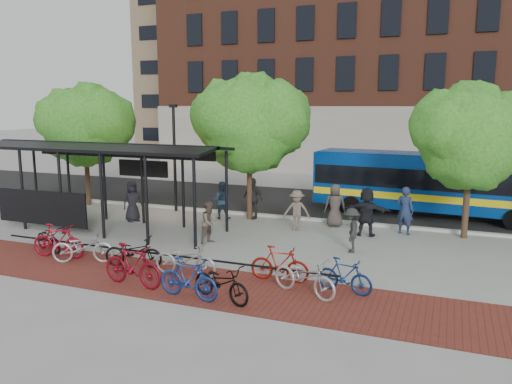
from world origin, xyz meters
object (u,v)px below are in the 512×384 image
(pedestrian_3, at_px, (297,211))
(bike_9, at_px, (280,264))
(bike_11, at_px, (345,276))
(pedestrian_6, at_px, (335,205))
(lamp_post_left, at_px, (175,155))
(pedestrian_7, at_px, (405,210))
(bike_10, at_px, (305,276))
(bike_4, at_px, (133,252))
(pedestrian_5, at_px, (366,212))
(bus, at_px, (433,181))
(bike_8, at_px, (221,282))
(bus_shelter, at_px, (99,157))
(bike_5, at_px, (132,265))
(pedestrian_9, at_px, (351,230))
(bike_6, at_px, (185,259))
(bike_0, at_px, (49,239))
(pedestrian_8, at_px, (210,222))
(pedestrian_0, at_px, (132,201))
(tree_c, at_px, (474,133))
(tree_b, at_px, (252,120))
(bike_2, at_px, (83,247))
(bike_1, at_px, (58,241))
(pedestrian_4, at_px, (253,198))
(pedestrian_2, at_px, (222,200))
(bike_7, at_px, (188,279))
(tree_a, at_px, (86,122))

(pedestrian_3, bearing_deg, bike_9, -87.16)
(bike_11, bearing_deg, pedestrian_6, 26.86)
(lamp_post_left, relative_size, pedestrian_7, 2.66)
(bike_10, bearing_deg, bike_4, 107.49)
(pedestrian_6, bearing_deg, pedestrian_5, 126.97)
(bus, height_order, bike_8, bus)
(bus_shelter, height_order, bike_5, bus_shelter)
(bike_5, xyz_separation_m, pedestrian_9, (5.16, 5.59, 0.17))
(bike_8, bearing_deg, bike_6, 72.32)
(bike_0, bearing_deg, pedestrian_8, -37.28)
(lamp_post_left, xyz_separation_m, pedestrian_0, (-0.66, -2.60, -1.85))
(tree_c, height_order, pedestrian_5, tree_c)
(tree_b, height_order, bike_10, tree_b)
(bike_2, bearing_deg, bike_9, -107.54)
(tree_b, height_order, bike_0, tree_b)
(bike_1, height_order, bike_4, bike_1)
(pedestrian_3, height_order, pedestrian_4, pedestrian_4)
(lamp_post_left, xyz_separation_m, bike_4, (3.13, -7.95, -2.25))
(pedestrian_7, bearing_deg, pedestrian_8, 45.80)
(bus_shelter, xyz_separation_m, pedestrian_2, (3.95, 3.34, -2.14))
(bike_6, relative_size, bike_11, 1.25)
(bike_5, height_order, bike_7, bike_5)
(tree_c, bearing_deg, pedestrian_9, -137.10)
(bike_5, bearing_deg, pedestrian_0, 41.88)
(tree_a, bearing_deg, bike_5, -45.39)
(lamp_post_left, bearing_deg, bike_6, -57.87)
(bike_1, bearing_deg, bike_2, -103.01)
(bike_2, xyz_separation_m, bike_11, (8.51, 0.47, -0.04))
(bike_7, relative_size, pedestrian_2, 1.07)
(bus, distance_m, bike_11, 11.17)
(tree_b, relative_size, bike_5, 3.16)
(pedestrian_7, bearing_deg, pedestrian_4, 11.32)
(bike_6, relative_size, bike_8, 1.06)
(bike_7, distance_m, pedestrian_4, 9.71)
(bike_7, bearing_deg, bike_9, -34.09)
(tree_a, height_order, bike_7, tree_a)
(bike_0, bearing_deg, bike_5, -90.02)
(pedestrian_5, distance_m, pedestrian_8, 6.15)
(bike_0, xyz_separation_m, bike_7, (6.76, -2.09, 0.11))
(bike_1, bearing_deg, tree_c, -66.16)
(pedestrian_4, distance_m, pedestrian_6, 3.82)
(tree_b, distance_m, bike_7, 10.36)
(lamp_post_left, bearing_deg, pedestrian_7, -2.80)
(bike_0, height_order, pedestrian_8, pedestrian_8)
(bus_shelter, xyz_separation_m, pedestrian_4, (5.22, 3.94, -2.07))
(tree_c, bearing_deg, bike_11, -113.65)
(pedestrian_3, bearing_deg, bike_2, -138.19)
(bike_9, relative_size, pedestrian_0, 0.98)
(pedestrian_7, height_order, pedestrian_9, pedestrian_7)
(bike_10, relative_size, pedestrian_8, 1.28)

